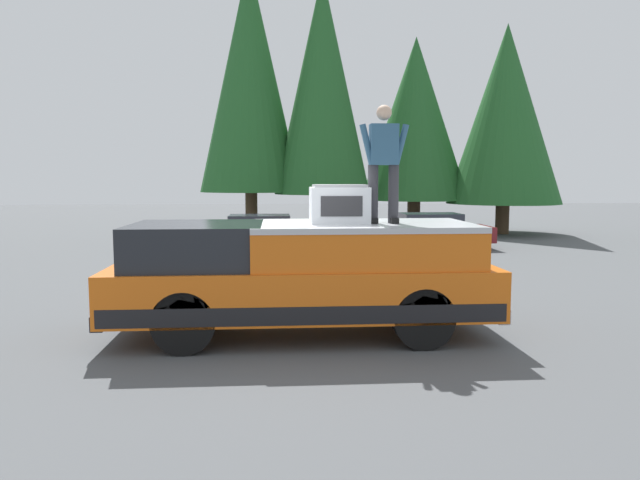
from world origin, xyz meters
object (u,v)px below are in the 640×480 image
at_px(parked_car_maroon, 428,231).
at_px(parked_car_white, 257,233).
at_px(compressor_unit, 339,204).
at_px(person_on_truck_bed, 384,161).
at_px(pickup_truck, 303,276).

height_order(parked_car_maroon, parked_car_white, same).
bearing_deg(compressor_unit, parked_car_maroon, -21.06).
relative_size(compressor_unit, person_on_truck_bed, 0.50).
height_order(person_on_truck_bed, parked_car_white, person_on_truck_bed).
xyz_separation_m(pickup_truck, parked_car_white, (10.07, 0.96, -0.29)).
height_order(person_on_truck_bed, parked_car_maroon, person_on_truck_bed).
relative_size(pickup_truck, parked_car_maroon, 1.35).
distance_m(compressor_unit, person_on_truck_bed, 0.89).
relative_size(pickup_truck, compressor_unit, 6.60).
bearing_deg(parked_car_white, parked_car_maroon, -85.25).
height_order(pickup_truck, parked_car_white, pickup_truck).
bearing_deg(parked_car_maroon, parked_car_white, 94.75).
relative_size(pickup_truck, person_on_truck_bed, 3.28).
relative_size(person_on_truck_bed, parked_car_white, 0.41).
distance_m(person_on_truck_bed, parked_car_white, 10.56).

